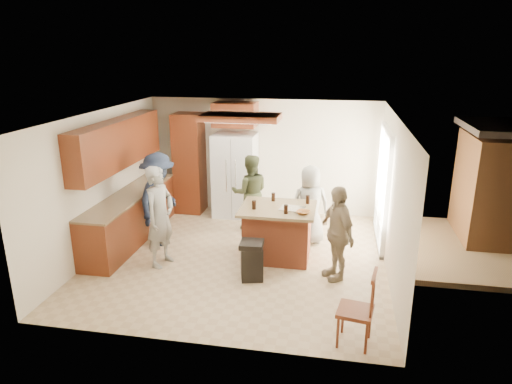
% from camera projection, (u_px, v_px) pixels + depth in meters
% --- Properties ---
extents(room_shell, '(8.00, 5.20, 5.00)m').
position_uv_depth(room_shell, '(485.00, 196.00, 8.57)').
color(room_shell, tan).
rests_on(room_shell, ground).
extents(person_front_left, '(0.61, 0.72, 1.72)m').
position_uv_depth(person_front_left, '(160.00, 217.00, 7.55)').
color(person_front_left, gray).
rests_on(person_front_left, ground).
extents(person_behind_left, '(0.84, 0.63, 1.54)m').
position_uv_depth(person_behind_left, '(250.00, 193.00, 9.11)').
color(person_behind_left, '#3D4427').
rests_on(person_behind_left, ground).
extents(person_behind_right, '(0.84, 0.67, 1.49)m').
position_uv_depth(person_behind_right, '(310.00, 205.00, 8.45)').
color(person_behind_right, gray).
rests_on(person_behind_right, ground).
extents(person_side_right, '(0.84, 1.01, 1.53)m').
position_uv_depth(person_side_right, '(337.00, 233.00, 7.12)').
color(person_side_right, '#9D896C').
rests_on(person_side_right, ground).
extents(person_counter, '(0.62, 1.16, 1.74)m').
position_uv_depth(person_counter, '(159.00, 199.00, 8.38)').
color(person_counter, '#192032').
rests_on(person_counter, ground).
extents(left_cabinetry, '(0.64, 3.00, 2.30)m').
position_uv_depth(left_cabinetry, '(126.00, 192.00, 8.51)').
color(left_cabinetry, maroon).
rests_on(left_cabinetry, ground).
extents(back_wall_units, '(1.80, 0.60, 2.45)m').
position_uv_depth(back_wall_units, '(201.00, 151.00, 9.92)').
color(back_wall_units, maroon).
rests_on(back_wall_units, ground).
extents(refrigerator, '(0.90, 0.76, 1.80)m').
position_uv_depth(refrigerator, '(235.00, 175.00, 9.85)').
color(refrigerator, white).
rests_on(refrigerator, ground).
extents(kitchen_island, '(1.28, 1.03, 0.93)m').
position_uv_depth(kitchen_island, '(278.00, 232.00, 7.91)').
color(kitchen_island, '#AA492B').
rests_on(kitchen_island, ground).
extents(island_items, '(1.01, 0.74, 0.15)m').
position_uv_depth(island_items, '(291.00, 207.00, 7.65)').
color(island_items, silver).
rests_on(island_items, kitchen_island).
extents(trash_bin, '(0.42, 0.42, 0.63)m').
position_uv_depth(trash_bin, '(252.00, 260.00, 7.21)').
color(trash_bin, black).
rests_on(trash_bin, ground).
extents(spindle_chair, '(0.49, 0.49, 0.99)m').
position_uv_depth(spindle_chair, '(357.00, 311.00, 5.57)').
color(spindle_chair, maroon).
rests_on(spindle_chair, ground).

